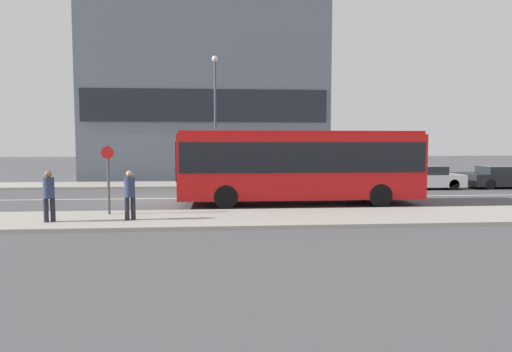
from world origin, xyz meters
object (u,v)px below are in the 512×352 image
bus_stop_sign (108,174)px  pedestrian_near_stop (49,193)px  city_bus (299,162)px  parked_car_1 (504,177)px  pedestrian_down_pavement (130,192)px  street_lamp (215,108)px  parked_car_0 (425,178)px

bus_stop_sign → pedestrian_near_stop: bearing=-137.3°
city_bus → bus_stop_sign: city_bus is taller
parked_car_1 → pedestrian_down_pavement: 21.84m
bus_stop_sign → street_lamp: (3.70, 10.26, 3.07)m
bus_stop_sign → street_lamp: bearing=70.2°
parked_car_0 → pedestrian_down_pavement: size_ratio=2.49×
parked_car_0 → parked_car_1: size_ratio=0.91×
pedestrian_near_stop → bus_stop_sign: (1.53, 1.41, 0.51)m
parked_car_0 → parked_car_1: parked_car_0 is taller
city_bus → parked_car_0: (8.27, 5.72, -1.18)m
parked_car_1 → bus_stop_sign: (-20.38, -8.76, 0.96)m
pedestrian_down_pavement → street_lamp: street_lamp is taller
city_bus → pedestrian_down_pavement: size_ratio=6.32×
city_bus → parked_car_1: (13.08, 5.83, -1.20)m
parked_car_1 → street_lamp: size_ratio=0.59×
parked_car_0 → street_lamp: street_lamp is taller
pedestrian_down_pavement → bus_stop_sign: size_ratio=0.66×
city_bus → street_lamp: (-3.61, 7.33, 2.83)m
bus_stop_sign → parked_car_0: bearing=29.0°
city_bus → bus_stop_sign: 7.88m
pedestrian_near_stop → pedestrian_down_pavement: pedestrian_near_stop is taller
city_bus → bus_stop_sign: bearing=-153.3°
city_bus → bus_stop_sign: size_ratio=4.19×
city_bus → pedestrian_near_stop: city_bus is taller
pedestrian_near_stop → street_lamp: 13.28m
parked_car_1 → pedestrian_near_stop: (-21.91, -10.17, 0.45)m
parked_car_0 → city_bus: bearing=-145.3°
parked_car_1 → street_lamp: bearing=174.8°
street_lamp → parked_car_1: bearing=-5.2°
parked_car_0 → bus_stop_sign: 17.84m
city_bus → pedestrian_near_stop: size_ratio=6.24×
parked_car_0 → street_lamp: size_ratio=0.54×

